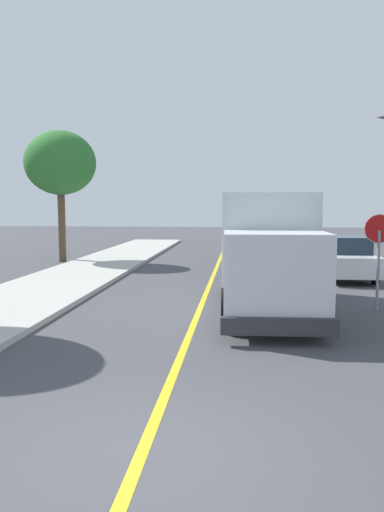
# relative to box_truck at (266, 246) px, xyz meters

# --- Properties ---
(ground_plane) EXTENTS (120.00, 120.00, 0.00)m
(ground_plane) POSITION_rel_box_truck_xyz_m (-1.82, -8.61, -1.77)
(ground_plane) COLOR #424247
(centre_line_yellow) EXTENTS (0.16, 56.00, 0.01)m
(centre_line_yellow) POSITION_rel_box_truck_xyz_m (-1.82, 1.39, -1.76)
(centre_line_yellow) COLOR gold
(centre_line_yellow) RESTS_ON ground
(box_truck) EXTENTS (2.60, 7.24, 3.20)m
(box_truck) POSITION_rel_box_truck_xyz_m (0.00, 0.00, 0.00)
(box_truck) COLOR silver
(box_truck) RESTS_ON ground
(parked_car_near) EXTENTS (1.87, 4.43, 1.67)m
(parked_car_near) POSITION_rel_box_truck_xyz_m (0.10, 6.08, -0.97)
(parked_car_near) COLOR #2D4793
(parked_car_near) RESTS_ON ground
(parked_car_mid) EXTENTS (1.98, 4.47, 1.67)m
(parked_car_mid) POSITION_rel_box_truck_xyz_m (0.45, 13.43, -0.97)
(parked_car_mid) COLOR black
(parked_car_mid) RESTS_ON ground
(parked_van_across) EXTENTS (1.87, 4.43, 1.67)m
(parked_van_across) POSITION_rel_box_truck_xyz_m (3.38, 6.15, -0.97)
(parked_van_across) COLOR silver
(parked_van_across) RESTS_ON ground
(stop_sign) EXTENTS (0.80, 0.10, 2.65)m
(stop_sign) POSITION_rel_box_truck_xyz_m (3.06, 0.13, 0.09)
(stop_sign) COLOR gray
(stop_sign) RESTS_ON ground
(street_tree_down_block) EXTENTS (3.53, 3.53, 6.55)m
(street_tree_down_block) POSITION_rel_box_truck_xyz_m (-9.70, 10.78, 3.16)
(street_tree_down_block) COLOR brown
(street_tree_down_block) RESTS_ON ground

